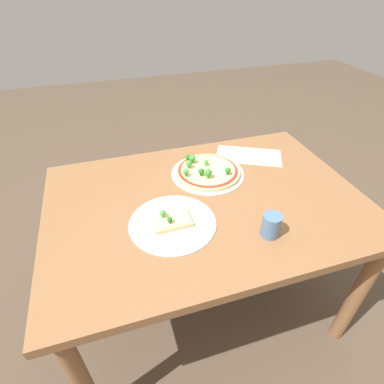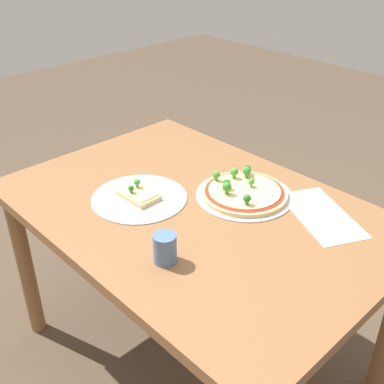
{
  "view_description": "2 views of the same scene",
  "coord_description": "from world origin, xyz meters",
  "px_view_note": "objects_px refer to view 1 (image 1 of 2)",
  "views": [
    {
      "loc": [
        -0.33,
        -0.87,
        1.45
      ],
      "look_at": [
        -0.05,
        0.03,
        0.72
      ],
      "focal_mm": 28.0,
      "sensor_mm": 36.0,
      "label": 1
    },
    {
      "loc": [
        0.94,
        -0.91,
        1.53
      ],
      "look_at": [
        -0.05,
        0.03,
        0.72
      ],
      "focal_mm": 45.0,
      "sensor_mm": 36.0,
      "label": 2
    }
  ],
  "objects_px": {
    "dining_table": "(206,215)",
    "pizza_tray_whole": "(207,171)",
    "pizza_tray_slice": "(172,222)",
    "drinking_cup": "(271,225)"
  },
  "relations": [
    {
      "from": "dining_table",
      "to": "pizza_tray_whole",
      "type": "xyz_separation_m",
      "value": [
        0.06,
        0.17,
        0.1
      ]
    },
    {
      "from": "pizza_tray_slice",
      "to": "drinking_cup",
      "type": "relative_size",
      "value": 3.7
    },
    {
      "from": "pizza_tray_whole",
      "to": "pizza_tray_slice",
      "type": "height_order",
      "value": "pizza_tray_whole"
    },
    {
      "from": "dining_table",
      "to": "drinking_cup",
      "type": "height_order",
      "value": "drinking_cup"
    },
    {
      "from": "pizza_tray_whole",
      "to": "pizza_tray_slice",
      "type": "bearing_deg",
      "value": -130.72
    },
    {
      "from": "pizza_tray_slice",
      "to": "drinking_cup",
      "type": "xyz_separation_m",
      "value": [
        0.31,
        -0.15,
        0.04
      ]
    },
    {
      "from": "dining_table",
      "to": "pizza_tray_slice",
      "type": "distance_m",
      "value": 0.21
    },
    {
      "from": "dining_table",
      "to": "pizza_tray_slice",
      "type": "xyz_separation_m",
      "value": [
        -0.17,
        -0.1,
        0.09
      ]
    },
    {
      "from": "drinking_cup",
      "to": "pizza_tray_slice",
      "type": "bearing_deg",
      "value": 153.75
    },
    {
      "from": "pizza_tray_whole",
      "to": "drinking_cup",
      "type": "xyz_separation_m",
      "value": [
        0.08,
        -0.42,
        0.03
      ]
    }
  ]
}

